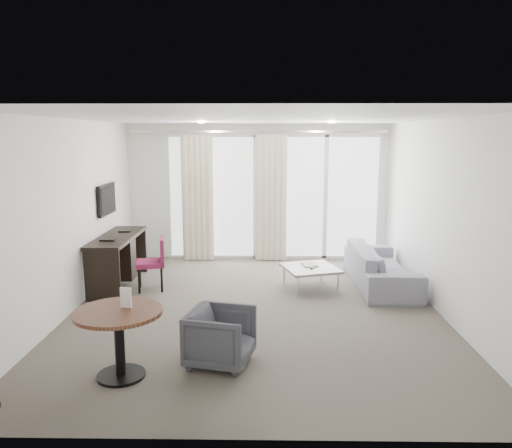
{
  "coord_description": "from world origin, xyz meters",
  "views": [
    {
      "loc": [
        0.12,
        -6.59,
        2.38
      ],
      "look_at": [
        0.0,
        0.6,
        1.1
      ],
      "focal_mm": 35.0,
      "sensor_mm": 36.0,
      "label": 1
    }
  ],
  "objects_px": {
    "rattan_chair_a": "(278,229)",
    "tub_armchair": "(221,337)",
    "desk": "(118,261)",
    "round_table": "(120,344)",
    "coffee_table": "(310,278)",
    "rattan_chair_b": "(362,225)",
    "desk_chair": "(150,264)",
    "sofa": "(381,266)"
  },
  "relations": [
    {
      "from": "desk",
      "to": "sofa",
      "type": "distance_m",
      "value": 4.21
    },
    {
      "from": "round_table",
      "to": "tub_armchair",
      "type": "distance_m",
      "value": 1.02
    },
    {
      "from": "desk_chair",
      "to": "coffee_table",
      "type": "distance_m",
      "value": 2.51
    },
    {
      "from": "coffee_table",
      "to": "sofa",
      "type": "xyz_separation_m",
      "value": [
        1.15,
        0.22,
        0.14
      ]
    },
    {
      "from": "rattan_chair_a",
      "to": "rattan_chair_b",
      "type": "xyz_separation_m",
      "value": [
        1.88,
        0.26,
        0.05
      ]
    },
    {
      "from": "desk",
      "to": "tub_armchair",
      "type": "xyz_separation_m",
      "value": [
        1.88,
        -2.77,
        -0.11
      ]
    },
    {
      "from": "desk",
      "to": "desk_chair",
      "type": "distance_m",
      "value": 0.6
    },
    {
      "from": "desk_chair",
      "to": "sofa",
      "type": "height_order",
      "value": "desk_chair"
    },
    {
      "from": "desk",
      "to": "rattan_chair_a",
      "type": "xyz_separation_m",
      "value": [
        2.63,
        2.99,
        -0.03
      ]
    },
    {
      "from": "desk_chair",
      "to": "round_table",
      "type": "distance_m",
      "value": 2.88
    },
    {
      "from": "coffee_table",
      "to": "rattan_chair_a",
      "type": "relative_size",
      "value": 1.05
    },
    {
      "from": "round_table",
      "to": "rattan_chair_b",
      "type": "distance_m",
      "value": 7.28
    },
    {
      "from": "desk",
      "to": "rattan_chair_b",
      "type": "distance_m",
      "value": 5.56
    },
    {
      "from": "rattan_chair_a",
      "to": "rattan_chair_b",
      "type": "relative_size",
      "value": 0.89
    },
    {
      "from": "round_table",
      "to": "tub_armchair",
      "type": "xyz_separation_m",
      "value": [
        0.97,
        0.31,
        -0.05
      ]
    },
    {
      "from": "tub_armchair",
      "to": "sofa",
      "type": "relative_size",
      "value": 0.3
    },
    {
      "from": "rattan_chair_a",
      "to": "tub_armchair",
      "type": "bearing_deg",
      "value": -102.96
    },
    {
      "from": "desk",
      "to": "round_table",
      "type": "xyz_separation_m",
      "value": [
        0.9,
        -3.08,
        -0.06
      ]
    },
    {
      "from": "round_table",
      "to": "coffee_table",
      "type": "relative_size",
      "value": 1.11
    },
    {
      "from": "round_table",
      "to": "rattan_chair_b",
      "type": "height_order",
      "value": "rattan_chair_b"
    },
    {
      "from": "coffee_table",
      "to": "desk_chair",
      "type": "bearing_deg",
      "value": -178.21
    },
    {
      "from": "tub_armchair",
      "to": "rattan_chair_b",
      "type": "height_order",
      "value": "rattan_chair_b"
    },
    {
      "from": "coffee_table",
      "to": "round_table",
      "type": "bearing_deg",
      "value": -126.28
    },
    {
      "from": "desk",
      "to": "rattan_chair_a",
      "type": "relative_size",
      "value": 2.3
    },
    {
      "from": "desk",
      "to": "rattan_chair_a",
      "type": "height_order",
      "value": "desk"
    },
    {
      "from": "tub_armchair",
      "to": "sofa",
      "type": "xyz_separation_m",
      "value": [
        2.33,
        2.85,
        0.02
      ]
    },
    {
      "from": "desk",
      "to": "round_table",
      "type": "distance_m",
      "value": 3.21
    },
    {
      "from": "coffee_table",
      "to": "sofa",
      "type": "bearing_deg",
      "value": 10.95
    },
    {
      "from": "desk",
      "to": "rattan_chair_a",
      "type": "distance_m",
      "value": 3.98
    },
    {
      "from": "desk_chair",
      "to": "rattan_chair_b",
      "type": "bearing_deg",
      "value": 29.47
    },
    {
      "from": "coffee_table",
      "to": "sofa",
      "type": "height_order",
      "value": "sofa"
    },
    {
      "from": "desk_chair",
      "to": "round_table",
      "type": "height_order",
      "value": "desk_chair"
    },
    {
      "from": "sofa",
      "to": "rattan_chair_b",
      "type": "distance_m",
      "value": 3.19
    },
    {
      "from": "round_table",
      "to": "coffee_table",
      "type": "distance_m",
      "value": 3.65
    },
    {
      "from": "desk",
      "to": "coffee_table",
      "type": "height_order",
      "value": "desk"
    },
    {
      "from": "tub_armchair",
      "to": "rattan_chair_b",
      "type": "distance_m",
      "value": 6.57
    },
    {
      "from": "tub_armchair",
      "to": "rattan_chair_a",
      "type": "xyz_separation_m",
      "value": [
        0.76,
        5.76,
        0.08
      ]
    },
    {
      "from": "coffee_table",
      "to": "rattan_chair_a",
      "type": "distance_m",
      "value": 3.17
    },
    {
      "from": "tub_armchair",
      "to": "rattan_chair_a",
      "type": "distance_m",
      "value": 5.81
    },
    {
      "from": "tub_armchair",
      "to": "rattan_chair_a",
      "type": "bearing_deg",
      "value": 6.06
    },
    {
      "from": "desk_chair",
      "to": "tub_armchair",
      "type": "distance_m",
      "value": 2.87
    },
    {
      "from": "desk_chair",
      "to": "rattan_chair_a",
      "type": "bearing_deg",
      "value": 45.33
    }
  ]
}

